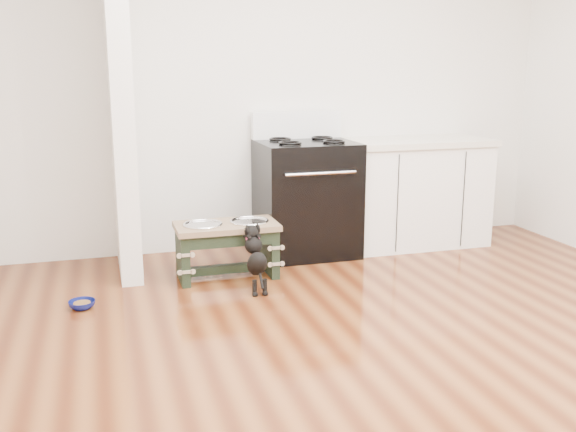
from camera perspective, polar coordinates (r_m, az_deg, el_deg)
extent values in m
plane|color=#491F0D|center=(3.37, 9.22, -13.53)|extent=(5.00, 5.00, 0.00)
plane|color=silver|center=(5.37, -2.06, 11.48)|extent=(5.00, 0.00, 5.00)
cube|color=silver|center=(4.80, -14.75, 10.88)|extent=(0.15, 0.80, 2.70)
cube|color=black|center=(5.22, 1.64, 1.58)|extent=(0.76, 0.65, 0.92)
cube|color=black|center=(4.94, 2.75, 0.21)|extent=(0.58, 0.02, 0.50)
cylinder|color=silver|center=(4.84, 2.95, 3.80)|extent=(0.56, 0.02, 0.02)
cube|color=white|center=(5.39, 0.75, 8.09)|extent=(0.76, 0.08, 0.22)
torus|color=black|center=(4.96, 0.19, 6.51)|extent=(0.18, 0.18, 0.02)
torus|color=black|center=(5.07, 4.11, 6.62)|extent=(0.18, 0.18, 0.02)
torus|color=black|center=(5.22, -0.70, 6.84)|extent=(0.18, 0.18, 0.02)
torus|color=black|center=(5.33, 3.05, 6.96)|extent=(0.18, 0.18, 0.02)
cube|color=white|center=(5.62, 11.09, 1.87)|extent=(1.20, 0.60, 0.86)
cube|color=beige|center=(5.55, 11.30, 6.48)|extent=(1.24, 0.64, 0.05)
cube|color=black|center=(5.49, 12.17, -2.54)|extent=(1.20, 0.06, 0.10)
cube|color=black|center=(4.65, -9.34, -3.58)|extent=(0.06, 0.35, 0.36)
cube|color=black|center=(4.77, -1.64, -2.99)|extent=(0.06, 0.35, 0.36)
cube|color=black|center=(4.51, -5.08, -2.18)|extent=(0.58, 0.03, 0.09)
cube|color=black|center=(4.73, -5.41, -4.69)|extent=(0.58, 0.06, 0.06)
cube|color=brown|center=(4.64, -5.50, -0.90)|extent=(0.73, 0.39, 0.04)
cylinder|color=silver|center=(4.61, -7.58, -1.02)|extent=(0.25, 0.25, 0.05)
cylinder|color=silver|center=(4.68, -3.45, -0.74)|extent=(0.25, 0.25, 0.05)
torus|color=silver|center=(4.61, -7.59, -0.73)|extent=(0.29, 0.29, 0.02)
torus|color=silver|center=(4.67, -3.45, -0.45)|extent=(0.29, 0.29, 0.02)
cylinder|color=black|center=(4.33, -2.98, -6.41)|extent=(0.03, 0.03, 0.11)
cylinder|color=black|center=(4.35, -2.08, -6.32)|extent=(0.03, 0.03, 0.11)
sphere|color=black|center=(4.34, -2.95, -6.99)|extent=(0.04, 0.04, 0.04)
sphere|color=black|center=(4.35, -2.04, -6.90)|extent=(0.04, 0.04, 0.04)
ellipsoid|color=black|center=(4.36, -2.78, -4.26)|extent=(0.13, 0.30, 0.26)
sphere|color=black|center=(4.42, -3.09, -2.60)|extent=(0.12, 0.12, 0.12)
sphere|color=black|center=(4.43, -3.21, -1.48)|extent=(0.10, 0.10, 0.10)
sphere|color=black|center=(4.49, -3.84, -1.29)|extent=(0.04, 0.04, 0.04)
sphere|color=black|center=(4.50, -2.99, -1.23)|extent=(0.04, 0.04, 0.04)
cylinder|color=black|center=(4.28, -2.39, -5.80)|extent=(0.02, 0.08, 0.10)
torus|color=#CE3C5F|center=(4.43, -3.16, -2.03)|extent=(0.10, 0.06, 0.09)
imported|color=#0C1255|center=(4.32, -17.84, -7.51)|extent=(0.17, 0.17, 0.05)
cylinder|color=brown|center=(4.32, -17.85, -7.46)|extent=(0.11, 0.11, 0.02)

